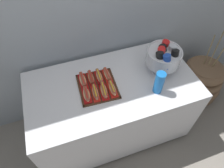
{
  "coord_description": "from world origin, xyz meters",
  "views": [
    {
      "loc": [
        -0.37,
        -1.07,
        2.19
      ],
      "look_at": [
        -0.0,
        -0.0,
        0.81
      ],
      "focal_mm": 32.0,
      "sensor_mm": 36.0,
      "label": 1
    }
  ],
  "objects_px": {
    "hot_dog_4": "(83,80)",
    "cup_stack": "(159,83)",
    "hot_dog_0": "(87,95)",
    "hot_dog_5": "(91,78)",
    "punch_bowl": "(164,56)",
    "hot_dog_3": "(112,89)",
    "buffet_table": "(112,107)",
    "floor_vase": "(199,81)",
    "serving_tray": "(98,87)",
    "hot_dog_7": "(107,75)",
    "hot_dog_6": "(99,77)",
    "hot_dog_1": "(95,93)",
    "hot_dog_2": "(104,91)"
  },
  "relations": [
    {
      "from": "serving_tray",
      "to": "hot_dog_7",
      "type": "relative_size",
      "value": 2.26
    },
    {
      "from": "hot_dog_2",
      "to": "hot_dog_4",
      "type": "distance_m",
      "value": 0.22
    },
    {
      "from": "floor_vase",
      "to": "hot_dog_5",
      "type": "bearing_deg",
      "value": -179.62
    },
    {
      "from": "hot_dog_0",
      "to": "hot_dog_1",
      "type": "xyz_separation_m",
      "value": [
        0.07,
        -0.0,
        0.0
      ]
    },
    {
      "from": "hot_dog_2",
      "to": "hot_dog_5",
      "type": "bearing_deg",
      "value": 111.49
    },
    {
      "from": "hot_dog_4",
      "to": "punch_bowl",
      "type": "height_order",
      "value": "punch_bowl"
    },
    {
      "from": "hot_dog_4",
      "to": "hot_dog_7",
      "type": "height_order",
      "value": "hot_dog_7"
    },
    {
      "from": "hot_dog_4",
      "to": "hot_dog_6",
      "type": "height_order",
      "value": "same"
    },
    {
      "from": "hot_dog_4",
      "to": "punch_bowl",
      "type": "relative_size",
      "value": 0.56
    },
    {
      "from": "buffet_table",
      "to": "hot_dog_2",
      "type": "height_order",
      "value": "hot_dog_2"
    },
    {
      "from": "hot_dog_2",
      "to": "hot_dog_1",
      "type": "bearing_deg",
      "value": 177.05
    },
    {
      "from": "hot_dog_0",
      "to": "hot_dog_5",
      "type": "bearing_deg",
      "value": 62.6
    },
    {
      "from": "hot_dog_2",
      "to": "hot_dog_6",
      "type": "xyz_separation_m",
      "value": [
        0.01,
        0.16,
        -0.0
      ]
    },
    {
      "from": "floor_vase",
      "to": "serving_tray",
      "type": "xyz_separation_m",
      "value": [
        -1.34,
        -0.09,
        0.56
      ]
    },
    {
      "from": "hot_dog_3",
      "to": "hot_dog_6",
      "type": "height_order",
      "value": "hot_dog_3"
    },
    {
      "from": "floor_vase",
      "to": "hot_dog_3",
      "type": "height_order",
      "value": "floor_vase"
    },
    {
      "from": "hot_dog_5",
      "to": "hot_dog_7",
      "type": "distance_m",
      "value": 0.15
    },
    {
      "from": "hot_dog_0",
      "to": "punch_bowl",
      "type": "relative_size",
      "value": 0.51
    },
    {
      "from": "hot_dog_1",
      "to": "hot_dog_3",
      "type": "height_order",
      "value": "hot_dog_3"
    },
    {
      "from": "punch_bowl",
      "to": "hot_dog_3",
      "type": "bearing_deg",
      "value": -169.38
    },
    {
      "from": "hot_dog_0",
      "to": "hot_dog_4",
      "type": "height_order",
      "value": "hot_dog_0"
    },
    {
      "from": "buffet_table",
      "to": "serving_tray",
      "type": "xyz_separation_m",
      "value": [
        -0.13,
        0.01,
        0.38
      ]
    },
    {
      "from": "buffet_table",
      "to": "floor_vase",
      "type": "height_order",
      "value": "floor_vase"
    },
    {
      "from": "punch_bowl",
      "to": "cup_stack",
      "type": "relative_size",
      "value": 1.46
    },
    {
      "from": "serving_tray",
      "to": "hot_dog_1",
      "type": "bearing_deg",
      "value": -117.4
    },
    {
      "from": "hot_dog_4",
      "to": "cup_stack",
      "type": "height_order",
      "value": "cup_stack"
    },
    {
      "from": "buffet_table",
      "to": "hot_dog_3",
      "type": "distance_m",
      "value": 0.42
    },
    {
      "from": "hot_dog_6",
      "to": "punch_bowl",
      "type": "height_order",
      "value": "punch_bowl"
    },
    {
      "from": "hot_dog_5",
      "to": "hot_dog_7",
      "type": "bearing_deg",
      "value": -2.95
    },
    {
      "from": "hot_dog_0",
      "to": "hot_dog_2",
      "type": "bearing_deg",
      "value": -2.95
    },
    {
      "from": "floor_vase",
      "to": "serving_tray",
      "type": "distance_m",
      "value": 1.46
    },
    {
      "from": "hot_dog_4",
      "to": "hot_dog_7",
      "type": "xyz_separation_m",
      "value": [
        0.22,
        -0.01,
        0.0
      ]
    },
    {
      "from": "hot_dog_3",
      "to": "cup_stack",
      "type": "relative_size",
      "value": 0.8
    },
    {
      "from": "buffet_table",
      "to": "hot_dog_3",
      "type": "relative_size",
      "value": 8.81
    },
    {
      "from": "hot_dog_3",
      "to": "hot_dog_6",
      "type": "distance_m",
      "value": 0.18
    },
    {
      "from": "hot_dog_4",
      "to": "cup_stack",
      "type": "relative_size",
      "value": 0.81
    },
    {
      "from": "serving_tray",
      "to": "hot_dog_5",
      "type": "distance_m",
      "value": 0.1
    },
    {
      "from": "hot_dog_5",
      "to": "buffet_table",
      "type": "bearing_deg",
      "value": -30.05
    },
    {
      "from": "punch_bowl",
      "to": "cup_stack",
      "type": "xyz_separation_m",
      "value": [
        -0.15,
        -0.22,
        -0.05
      ]
    },
    {
      "from": "cup_stack",
      "to": "hot_dog_3",
      "type": "bearing_deg",
      "value": 161.61
    },
    {
      "from": "buffet_table",
      "to": "punch_bowl",
      "type": "relative_size",
      "value": 4.84
    },
    {
      "from": "hot_dog_4",
      "to": "hot_dog_6",
      "type": "distance_m",
      "value": 0.15
    },
    {
      "from": "serving_tray",
      "to": "hot_dog_0",
      "type": "distance_m",
      "value": 0.14
    },
    {
      "from": "hot_dog_4",
      "to": "hot_dog_2",
      "type": "bearing_deg",
      "value": -50.68
    },
    {
      "from": "buffet_table",
      "to": "punch_bowl",
      "type": "xyz_separation_m",
      "value": [
        0.5,
        0.02,
        0.54
      ]
    },
    {
      "from": "hot_dog_1",
      "to": "hot_dog_5",
      "type": "distance_m",
      "value": 0.17
    },
    {
      "from": "floor_vase",
      "to": "punch_bowl",
      "type": "height_order",
      "value": "punch_bowl"
    },
    {
      "from": "floor_vase",
      "to": "hot_dog_7",
      "type": "distance_m",
      "value": 1.36
    },
    {
      "from": "hot_dog_3",
      "to": "punch_bowl",
      "type": "height_order",
      "value": "punch_bowl"
    },
    {
      "from": "hot_dog_6",
      "to": "punch_bowl",
      "type": "relative_size",
      "value": 0.53
    }
  ]
}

